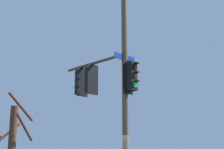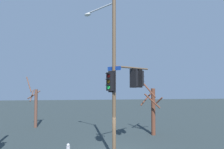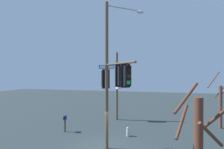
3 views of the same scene
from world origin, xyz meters
name	(u,v)px [view 1 (image 1 of 3)]	position (x,y,z in m)	size (l,w,h in m)	color
main_signal_pole_assembly	(110,67)	(0.39, 0.80, 5.18)	(4.80, 2.88, 9.76)	brown
bare_tree_behind_pole	(12,144)	(3.90, 5.20, 2.25)	(1.97, 2.07, 4.62)	brown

